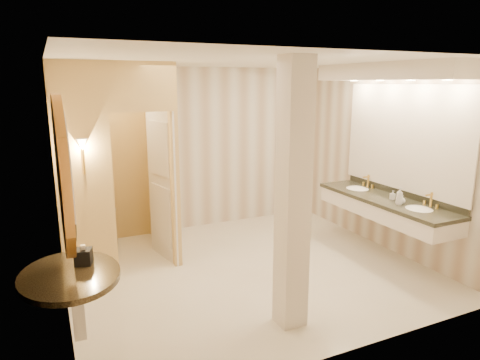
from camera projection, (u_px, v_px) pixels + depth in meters
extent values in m
plane|color=silver|center=(248.00, 270.00, 5.73)|extent=(4.50, 4.50, 0.00)
plane|color=white|center=(248.00, 61.00, 5.13)|extent=(4.50, 4.50, 0.00)
cube|color=beige|center=(196.00, 149.00, 7.20)|extent=(4.50, 0.02, 2.70)
cube|color=beige|center=(350.00, 214.00, 3.66)|extent=(4.50, 0.02, 2.70)
cube|color=beige|center=(56.00, 189.00, 4.50)|extent=(0.02, 4.00, 2.70)
cube|color=beige|center=(384.00, 158.00, 6.35)|extent=(0.02, 4.00, 2.70)
cube|color=#E9C37A|center=(161.00, 160.00, 6.20)|extent=(0.10, 1.50, 2.70)
cube|color=#E9C37A|center=(84.00, 177.00, 5.08)|extent=(0.65, 0.10, 2.70)
cube|color=#E9C37A|center=(141.00, 87.00, 5.14)|extent=(0.80, 0.10, 0.60)
cube|color=silver|center=(163.00, 186.00, 5.92)|extent=(0.21, 0.79, 2.10)
cylinder|color=gold|center=(83.00, 162.00, 4.97)|extent=(0.03, 0.03, 0.30)
cone|color=silver|center=(82.00, 145.00, 4.93)|extent=(0.14, 0.14, 0.14)
cube|color=silver|center=(385.00, 208.00, 6.01)|extent=(0.60, 2.19, 0.24)
cube|color=black|center=(385.00, 199.00, 5.98)|extent=(0.64, 2.23, 0.05)
cube|color=black|center=(401.00, 192.00, 6.08)|extent=(0.03, 2.19, 0.10)
ellipsoid|color=white|center=(419.00, 212.00, 5.46)|extent=(0.40, 0.44, 0.15)
cylinder|color=gold|center=(431.00, 201.00, 5.52)|extent=(0.03, 0.03, 0.22)
ellipsoid|color=white|center=(357.00, 191.00, 6.51)|extent=(0.40, 0.44, 0.15)
cylinder|color=gold|center=(368.00, 182.00, 6.57)|extent=(0.03, 0.03, 0.22)
cube|color=white|center=(405.00, 138.00, 5.91)|extent=(0.03, 2.19, 1.40)
cube|color=silver|center=(395.00, 71.00, 5.60)|extent=(0.75, 2.39, 0.22)
cylinder|color=black|center=(70.00, 276.00, 3.62)|extent=(1.03, 1.03, 0.05)
cube|color=silver|center=(78.00, 307.00, 3.70)|extent=(0.10, 0.10, 0.60)
cylinder|color=gold|center=(63.00, 178.00, 3.44)|extent=(0.07, 1.03, 1.03)
cylinder|color=white|center=(69.00, 177.00, 3.45)|extent=(0.02, 0.82, 0.82)
cube|color=silver|center=(293.00, 197.00, 4.18)|extent=(0.27, 0.27, 2.70)
cube|color=black|center=(84.00, 257.00, 3.78)|extent=(0.17, 0.17, 0.14)
imported|color=white|center=(98.00, 225.00, 6.51)|extent=(0.49, 0.72, 0.68)
imported|color=beige|center=(393.00, 195.00, 5.88)|extent=(0.06, 0.06, 0.12)
imported|color=silver|center=(402.00, 199.00, 5.67)|extent=(0.12, 0.12, 0.12)
imported|color=#C6B28C|center=(399.00, 196.00, 5.62)|extent=(0.09, 0.09, 0.23)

